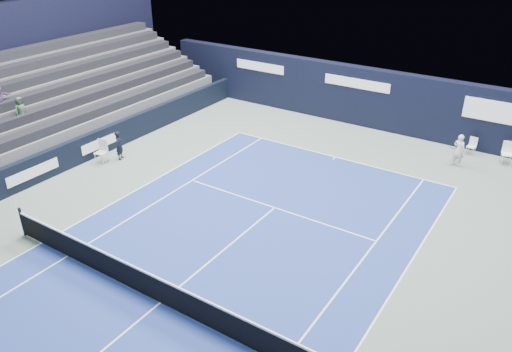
{
  "coord_description": "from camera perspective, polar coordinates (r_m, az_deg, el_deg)",
  "views": [
    {
      "loc": [
        8.44,
        -7.81,
        9.93
      ],
      "look_at": [
        -0.69,
        6.14,
        1.3
      ],
      "focal_mm": 35.0,
      "sensor_mm": 36.0,
      "label": 1
    }
  ],
  "objects": [
    {
      "name": "ground",
      "position": [
        16.31,
        -6.04,
        -10.31
      ],
      "size": [
        48.0,
        48.0,
        0.0
      ],
      "primitive_type": "plane",
      "color": "slate",
      "rests_on": "ground"
    },
    {
      "name": "court_surface",
      "position": [
        15.19,
        -10.89,
        -14.04
      ],
      "size": [
        10.97,
        23.77,
        0.01
      ],
      "primitive_type": "cube",
      "color": "navy",
      "rests_on": "ground"
    },
    {
      "name": "folding_chair_back_a",
      "position": [
        25.58,
        23.47,
        3.3
      ],
      "size": [
        0.42,
        0.41,
        0.83
      ],
      "rotation": [
        0.0,
        0.0,
        -0.15
      ],
      "color": "silver",
      "rests_on": "ground"
    },
    {
      "name": "folding_chair_back_b",
      "position": [
        25.18,
        26.82,
        2.53
      ],
      "size": [
        0.58,
        0.57,
        1.05
      ],
      "rotation": [
        0.0,
        0.0,
        0.3
      ],
      "color": "white",
      "rests_on": "ground"
    },
    {
      "name": "line_judge_chair",
      "position": [
        23.67,
        -17.19,
        2.9
      ],
      "size": [
        0.56,
        0.55,
        1.08
      ],
      "rotation": [
        0.0,
        0.0,
        0.2
      ],
      "color": "silver",
      "rests_on": "ground"
    },
    {
      "name": "line_judge",
      "position": [
        23.75,
        -15.33,
        3.42
      ],
      "size": [
        0.5,
        0.59,
        1.36
      ],
      "primitive_type": "imported",
      "rotation": [
        0.0,
        0.0,
        1.99
      ],
      "color": "black",
      "rests_on": "ground"
    },
    {
      "name": "court_markings",
      "position": [
        15.19,
        -10.89,
        -14.02
      ],
      "size": [
        11.03,
        23.83,
        0.0
      ],
      "color": "white",
      "rests_on": "court_surface"
    },
    {
      "name": "tennis_net",
      "position": [
        14.87,
        -11.06,
        -12.58
      ],
      "size": [
        12.9,
        0.1,
        1.1
      ],
      "color": "black",
      "rests_on": "ground"
    },
    {
      "name": "back_sponsor_wall",
      "position": [
        27.06,
        13.52,
        8.56
      ],
      "size": [
        26.0,
        0.63,
        3.1
      ],
      "color": "black",
      "rests_on": "ground"
    },
    {
      "name": "side_barrier_left",
      "position": [
        24.47,
        -17.78,
        3.59
      ],
      "size": [
        0.33,
        22.0,
        1.2
      ],
      "color": "black",
      "rests_on": "ground"
    },
    {
      "name": "spectator_stand",
      "position": [
        27.47,
        -21.75,
        8.53
      ],
      "size": [
        6.0,
        18.0,
        6.4
      ],
      "color": "#4F4F52",
      "rests_on": "ground"
    },
    {
      "name": "tennis_player",
      "position": [
        23.99,
        22.17,
        2.75
      ],
      "size": [
        0.63,
        0.87,
        1.5
      ],
      "color": "silver",
      "rests_on": "ground"
    }
  ]
}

